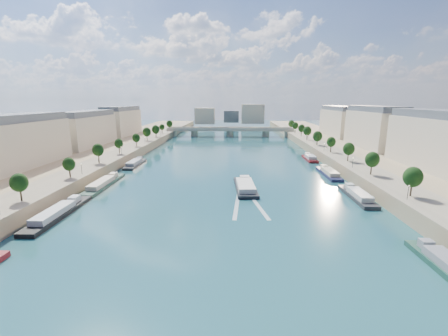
{
  "coord_description": "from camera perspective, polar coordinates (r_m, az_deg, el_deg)",
  "views": [
    {
      "loc": [
        4.25,
        -36.12,
        32.3
      ],
      "look_at": [
        -0.01,
        82.87,
        5.0
      ],
      "focal_mm": 24.0,
      "sensor_mm": 36.0,
      "label": 1
    }
  ],
  "objects": [
    {
      "name": "trees_left",
      "position": [
        151.87,
        -20.99,
        3.8
      ],
      "size": [
        4.8,
        268.8,
        8.26
      ],
      "color": "#382B1E",
      "rests_on": "ground"
    },
    {
      "name": "quay_left",
      "position": [
        158.84,
        -26.69,
        0.71
      ],
      "size": [
        44.0,
        520.0,
        5.0
      ],
      "primitive_type": "cube",
      "color": "#9E8460",
      "rests_on": "ground"
    },
    {
      "name": "pave_left",
      "position": [
        151.74,
        -21.81,
        1.64
      ],
      "size": [
        14.0,
        520.0,
        0.1
      ],
      "primitive_type": "cube",
      "color": "gray",
      "rests_on": "quay_left"
    },
    {
      "name": "pave_right",
      "position": [
        148.51,
        22.82,
        1.32
      ],
      "size": [
        14.0,
        520.0,
        0.1
      ],
      "primitive_type": "cube",
      "color": "gray",
      "rests_on": "quay_right"
    },
    {
      "name": "buildings_left",
      "position": [
        173.66,
        -29.07,
        6.06
      ],
      "size": [
        16.0,
        226.0,
        23.2
      ],
      "color": "beige",
      "rests_on": "ground"
    },
    {
      "name": "bridge",
      "position": [
        269.44,
        1.14,
        7.11
      ],
      "size": [
        112.0,
        12.0,
        8.15
      ],
      "color": "#C1B79E",
      "rests_on": "ground"
    },
    {
      "name": "ground",
      "position": [
        139.97,
        0.25,
        -0.43
      ],
      "size": [
        700.0,
        700.0,
        0.0
      ],
      "primitive_type": "plane",
      "color": "#0B2C33",
      "rests_on": "ground"
    },
    {
      "name": "quay_right",
      "position": [
        154.94,
        27.93,
        0.3
      ],
      "size": [
        44.0,
        520.0,
        5.0
      ],
      "primitive_type": "cube",
      "color": "#9E8460",
      "rests_on": "ground"
    },
    {
      "name": "moored_barges_right",
      "position": [
        106.49,
        24.85,
        -5.51
      ],
      "size": [
        5.0,
        155.96,
        3.6
      ],
      "color": "black",
      "rests_on": "ground"
    },
    {
      "name": "lamps_left",
      "position": [
        140.46,
        -21.83,
        1.93
      ],
      "size": [
        0.36,
        200.36,
        4.28
      ],
      "color": "black",
      "rests_on": "ground"
    },
    {
      "name": "tour_barge",
      "position": [
        110.99,
        4.07,
        -3.56
      ],
      "size": [
        8.7,
        25.37,
        3.58
      ],
      "rotation": [
        0.0,
        0.0,
        0.06
      ],
      "color": "black",
      "rests_on": "ground"
    },
    {
      "name": "moored_barges_left",
      "position": [
        98.2,
        -28.8,
        -7.44
      ],
      "size": [
        5.0,
        156.03,
        3.6
      ],
      "color": "#1A2039",
      "rests_on": "ground"
    },
    {
      "name": "skyline",
      "position": [
        356.08,
        1.91,
        10.07
      ],
      "size": [
        79.0,
        42.0,
        22.0
      ],
      "color": "beige",
      "rests_on": "ground"
    },
    {
      "name": "buildings_right",
      "position": [
        169.44,
        30.67,
        5.75
      ],
      "size": [
        16.0,
        226.0,
        23.2
      ],
      "color": "beige",
      "rests_on": "ground"
    },
    {
      "name": "trees_right",
      "position": [
        156.21,
        21.04,
        4.02
      ],
      "size": [
        4.8,
        268.8,
        8.26
      ],
      "color": "#382B1E",
      "rests_on": "ground"
    },
    {
      "name": "wake",
      "position": [
        95.42,
        4.4,
        -6.9
      ],
      "size": [
        10.75,
        26.03,
        0.04
      ],
      "color": "silver",
      "rests_on": "ground"
    },
    {
      "name": "lamps_right",
      "position": [
        151.14,
        20.66,
        2.74
      ],
      "size": [
        0.36,
        200.36,
        4.28
      ],
      "color": "black",
      "rests_on": "ground"
    }
  ]
}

